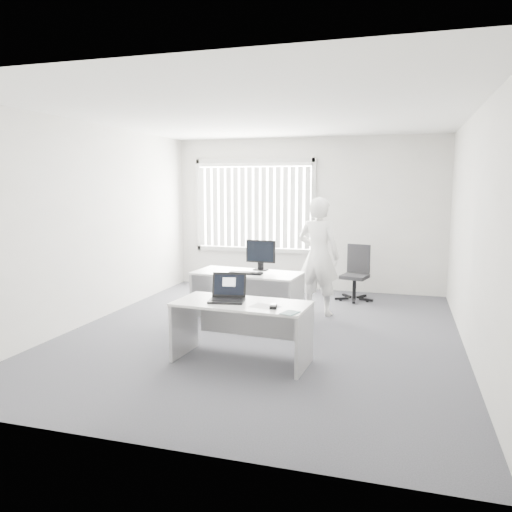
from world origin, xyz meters
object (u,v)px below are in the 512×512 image
(desk_near, at_px, (242,319))
(laptop, at_px, (226,289))
(person, at_px, (318,256))
(monitor, at_px, (261,255))
(office_chair, at_px, (355,283))
(desk_far, at_px, (247,286))

(desk_near, relative_size, laptop, 3.94)
(person, xyz_separation_m, monitor, (-0.79, -0.38, 0.04))
(office_chair, xyz_separation_m, person, (-0.46, -1.09, 0.59))
(office_chair, height_order, monitor, monitor)
(desk_near, distance_m, office_chair, 3.52)
(desk_far, xyz_separation_m, person, (0.93, 0.62, 0.38))
(desk_far, relative_size, laptop, 4.16)
(desk_near, xyz_separation_m, laptop, (-0.17, -0.02, 0.34))
(desk_far, bearing_deg, monitor, 66.14)
(monitor, bearing_deg, desk_far, -115.93)
(desk_near, height_order, person, person)
(person, distance_m, monitor, 0.88)
(desk_near, distance_m, person, 2.37)
(desk_far, relative_size, monitor, 3.57)
(monitor, bearing_deg, desk_near, -76.77)
(laptop, xyz_separation_m, monitor, (-0.16, 1.93, 0.10))
(person, bearing_deg, office_chair, -99.97)
(office_chair, distance_m, laptop, 3.62)
(desk_far, relative_size, office_chair, 1.70)
(desk_near, xyz_separation_m, person, (0.46, 2.29, 0.40))
(desk_near, xyz_separation_m, office_chair, (0.92, 3.39, -0.19))
(office_chair, xyz_separation_m, laptop, (-1.09, -3.41, 0.53))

